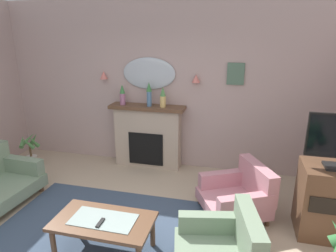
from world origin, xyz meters
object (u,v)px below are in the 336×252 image
(mantel_vase_left, at_px, (122,95))
(mantel_vase_right, at_px, (163,97))
(armchair_near_fireplace, at_px, (239,194))
(wall_sconce_right, at_px, (196,78))
(wall_mirror, at_px, (149,73))
(framed_picture, at_px, (236,74))
(fireplace, at_px, (148,137))
(coffee_table, at_px, (104,224))
(tv_cabinet, at_px, (334,202))
(mantel_vase_centre, at_px, (149,93))
(wall_sconce_left, at_px, (104,75))
(tv_remote, at_px, (100,223))
(armchair_by_coffee_table, at_px, (223,249))
(potted_plant_small_fern, at_px, (30,150))

(mantel_vase_left, height_order, mantel_vase_right, mantel_vase_left)
(armchair_near_fireplace, bearing_deg, wall_sconce_right, 122.95)
(mantel_vase_right, height_order, wall_mirror, wall_mirror)
(framed_picture, bearing_deg, armchair_near_fireplace, -82.16)
(fireplace, bearing_deg, mantel_vase_left, -176.40)
(fireplace, xyz_separation_m, framed_picture, (1.50, 0.15, 1.18))
(coffee_table, bearing_deg, tv_cabinet, 21.27)
(fireplace, height_order, mantel_vase_centre, mantel_vase_centre)
(wall_sconce_left, bearing_deg, wall_sconce_right, 0.00)
(wall_sconce_left, height_order, armchair_near_fireplace, wall_sconce_left)
(mantel_vase_right, distance_m, tv_remote, 2.57)
(coffee_table, height_order, armchair_near_fireplace, armchair_near_fireplace)
(mantel_vase_left, height_order, armchair_by_coffee_table, mantel_vase_left)
(mantel_vase_centre, bearing_deg, mantel_vase_right, 0.00)
(wall_mirror, bearing_deg, wall_sconce_left, -176.63)
(mantel_vase_centre, height_order, wall_sconce_right, wall_sconce_right)
(wall_mirror, height_order, tv_remote, wall_mirror)
(tv_remote, bearing_deg, framed_picture, 64.03)
(coffee_table, bearing_deg, armchair_by_coffee_table, 0.68)
(fireplace, xyz_separation_m, wall_sconce_right, (0.85, 0.09, 1.09))
(armchair_by_coffee_table, bearing_deg, tv_remote, -175.98)
(fireplace, bearing_deg, mantel_vase_right, -5.39)
(tv_remote, xyz_separation_m, armchair_by_coffee_table, (1.30, 0.09, -0.15))
(coffee_table, relative_size, armchair_near_fireplace, 1.00)
(wall_sconce_left, bearing_deg, mantel_vase_left, -16.70)
(mantel_vase_centre, bearing_deg, framed_picture, 7.08)
(fireplace, xyz_separation_m, mantel_vase_left, (-0.45, -0.03, 0.77))
(mantel_vase_right, distance_m, framed_picture, 1.28)
(mantel_vase_right, bearing_deg, mantel_vase_centre, 180.00)
(framed_picture, relative_size, coffee_table, 0.33)
(framed_picture, bearing_deg, coffee_table, -116.70)
(wall_sconce_right, xyz_separation_m, tv_cabinet, (1.94, -1.46, -1.21))
(framed_picture, xyz_separation_m, coffee_table, (-1.26, -2.51, -1.37))
(mantel_vase_centre, bearing_deg, wall_mirror, 106.39)
(mantel_vase_centre, relative_size, wall_sconce_left, 3.03)
(tv_cabinet, bearing_deg, coffee_table, -158.73)
(mantel_vase_centre, xyz_separation_m, potted_plant_small_fern, (-2.19, -0.50, -1.09))
(wall_mirror, bearing_deg, armchair_near_fireplace, -38.47)
(wall_mirror, relative_size, potted_plant_small_fern, 1.54)
(mantel_vase_centre, distance_m, tv_cabinet, 3.19)
(wall_mirror, relative_size, wall_sconce_right, 6.86)
(wall_sconce_left, xyz_separation_m, armchair_near_fireplace, (2.54, -1.29, -1.35))
(wall_mirror, bearing_deg, fireplace, -90.00)
(fireplace, bearing_deg, tv_cabinet, -26.11)
(framed_picture, bearing_deg, tv_remote, -115.97)
(wall_sconce_left, xyz_separation_m, wall_sconce_right, (1.70, 0.00, 0.00))
(framed_picture, bearing_deg, armchair_by_coffee_table, -89.02)
(mantel_vase_left, height_order, wall_sconce_left, wall_sconce_left)
(coffee_table, distance_m, potted_plant_small_fern, 3.01)
(wall_sconce_right, bearing_deg, mantel_vase_centre, -171.47)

